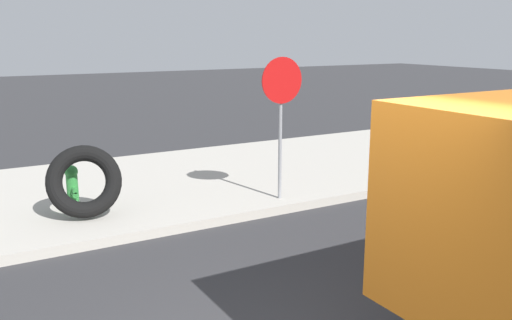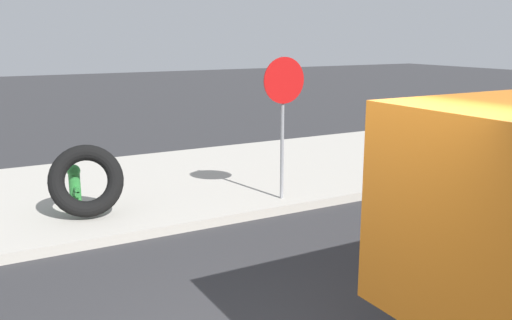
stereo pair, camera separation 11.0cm
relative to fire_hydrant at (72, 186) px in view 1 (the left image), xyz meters
The scene contains 4 objects.
sidewalk_curb 1.24m from the fire_hydrant, 58.70° to the left, with size 36.00×5.00×0.15m, color #ADA89E.
fire_hydrant is the anchor object (origin of this frame).
loose_tire 0.55m from the fire_hydrant, 80.68° to the right, with size 1.12×1.12×0.25m, color black.
stop_sign 3.63m from the fire_hydrant, 19.75° to the right, with size 0.76×0.08×2.39m.
Camera 1 is at (-2.19, -3.21, 2.88)m, focal length 38.29 mm.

